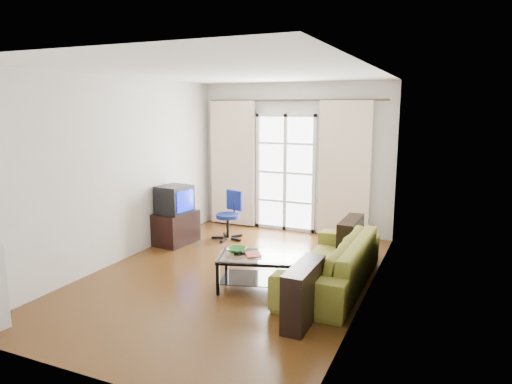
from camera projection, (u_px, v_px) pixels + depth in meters
floor at (231, 276)px, 6.21m from camera, size 5.20×5.20×0.00m
ceiling at (229, 72)px, 5.72m from camera, size 5.20×5.20×0.00m
wall_back at (294, 158)px, 8.31m from camera, size 3.60×0.02×2.70m
wall_front at (82, 224)px, 3.62m from camera, size 3.60×0.02×2.70m
wall_left at (120, 170)px, 6.68m from camera, size 0.02×5.20×2.70m
wall_right at (369, 188)px, 5.26m from camera, size 0.02×5.20×2.70m
french_door at (285, 173)px, 8.37m from camera, size 1.16×0.06×2.15m
curtain_rod at (293, 100)px, 8.03m from camera, size 3.30×0.04×0.04m
curtain_left at (233, 164)px, 8.70m from camera, size 0.90×0.07×2.35m
curtain_right at (344, 170)px, 7.85m from camera, size 0.90×0.07×2.35m
radiator at (334, 218)px, 8.09m from camera, size 0.64×0.12×0.64m
sofa at (331, 261)px, 5.83m from camera, size 2.20×0.90×0.64m
coffee_table at (261, 267)px, 5.73m from camera, size 1.19×0.88×0.43m
bowl at (237, 250)px, 5.83m from camera, size 0.28×0.28×0.06m
book at (246, 255)px, 5.69m from camera, size 0.43×0.43×0.02m
remote at (241, 254)px, 5.74m from camera, size 0.17×0.14×0.02m
tv_stand at (176, 228)px, 7.66m from camera, size 0.56×0.78×0.53m
crt_tv at (173, 199)px, 7.52m from camera, size 0.56×0.56×0.46m
task_chair at (229, 225)px, 7.92m from camera, size 0.69×0.69×0.84m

